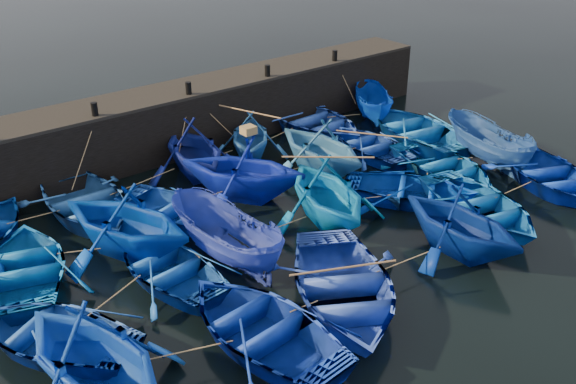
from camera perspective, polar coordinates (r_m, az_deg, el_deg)
ground at (r=20.63m, az=5.61°, el=-4.87°), size 120.00×120.00×0.00m
quay_wall at (r=27.74m, az=-9.57°, el=6.34°), size 26.00×2.50×2.50m
quay_top at (r=27.31m, az=-9.77°, el=8.91°), size 26.00×2.50×0.12m
bollard_1 at (r=24.83m, az=-16.82°, el=7.07°), size 0.24×0.24×0.50m
bollard_2 at (r=26.47m, az=-8.84°, el=9.11°), size 0.24×0.24×0.50m
bollard_3 at (r=28.58m, az=-1.84°, el=10.74°), size 0.24×0.24×0.50m
bollard_4 at (r=31.06m, az=4.18°, el=12.01°), size 0.24×0.24×0.50m
boat_1 at (r=23.05m, az=-17.56°, el=-0.87°), size 4.07×5.56×1.13m
boat_2 at (r=25.00m, az=-8.40°, el=3.86°), size 4.54×5.02×2.31m
boat_3 at (r=26.48m, az=-3.40°, el=5.07°), size 4.84×4.95×1.98m
boat_4 at (r=29.15m, az=2.19°, el=6.35°), size 4.35×5.91×1.19m
boat_5 at (r=30.77m, az=7.64°, el=7.68°), size 3.79×4.31×1.63m
boat_6 at (r=20.19m, az=-22.18°, el=-6.10°), size 4.71×5.59×0.99m
boat_7 at (r=20.15m, az=-14.26°, el=-2.33°), size 5.65×6.00×2.52m
boat_8 at (r=22.03m, az=-10.01°, el=-1.57°), size 4.51×5.32×0.94m
boat_9 at (r=23.01m, az=-4.05°, el=2.18°), size 5.96×6.11×2.45m
boat_10 at (r=24.92m, az=2.94°, el=4.16°), size 3.96×4.58×2.39m
boat_11 at (r=27.11m, az=7.37°, el=4.18°), size 3.59×4.67×0.90m
boat_12 at (r=28.70m, az=11.36°, el=5.51°), size 5.15×6.47×1.20m
boat_13 at (r=17.34m, az=-20.12°, el=-11.66°), size 5.19×5.65×0.96m
boat_14 at (r=19.05m, az=-10.56°, el=-6.57°), size 3.58×4.71×0.92m
boat_15 at (r=19.37m, az=-5.63°, el=-4.06°), size 2.20×4.79×1.79m
boat_16 at (r=21.33m, az=3.48°, el=0.07°), size 5.08×5.51×2.42m
boat_17 at (r=23.45m, az=10.78°, el=0.26°), size 5.57×5.82×0.98m
boat_18 at (r=25.51m, az=13.62°, el=2.28°), size 4.17×5.38×1.03m
boat_19 at (r=27.02m, az=17.29°, el=4.05°), size 2.49×4.76×1.75m
boat_20 at (r=15.12m, az=-17.02°, el=-13.77°), size 4.93×5.46×2.51m
boat_21 at (r=16.43m, az=-2.30°, el=-11.85°), size 4.14×5.49×1.08m
boat_22 at (r=17.74m, az=4.88°, el=-8.41°), size 6.39×6.99×1.18m
boat_23 at (r=20.36m, az=15.15°, el=-2.50°), size 3.75×4.34×2.28m
boat_24 at (r=22.76m, az=16.64°, el=-1.18°), size 4.81×5.89×1.07m
boat_25 at (r=26.00m, az=22.15°, el=1.51°), size 5.53×6.26×1.08m
wooden_crate at (r=22.63m, az=-3.54°, el=5.52°), size 0.48×0.44×0.28m
mooring_ropes at (r=23.28m, az=-3.33°, el=1.58°), size 17.98×11.88×2.10m
loose_oars at (r=22.66m, az=2.97°, el=3.00°), size 10.31×11.88×1.58m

